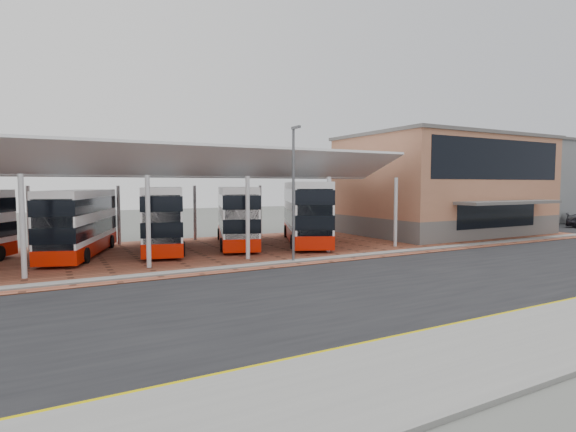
% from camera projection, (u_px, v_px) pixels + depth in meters
% --- Properties ---
extents(ground, '(140.00, 140.00, 0.00)m').
position_uv_depth(ground, '(323.00, 287.00, 20.46)').
color(ground, '#4E504B').
extents(road, '(120.00, 14.00, 0.02)m').
position_uv_depth(road, '(335.00, 292.00, 19.59)').
color(road, black).
rests_on(road, ground).
extents(forecourt, '(72.00, 16.00, 0.06)m').
position_uv_depth(forecourt, '(248.00, 248.00, 32.80)').
color(forecourt, brown).
rests_on(forecourt, ground).
extents(sidewalk, '(120.00, 4.00, 0.14)m').
position_uv_depth(sidewalk, '(498.00, 349.00, 12.58)').
color(sidewalk, slate).
rests_on(sidewalk, ground).
extents(north_kerb, '(120.00, 0.80, 0.14)m').
position_uv_depth(north_kerb, '(264.00, 264.00, 25.88)').
color(north_kerb, slate).
rests_on(north_kerb, ground).
extents(yellow_line_near, '(120.00, 0.12, 0.01)m').
position_uv_depth(yellow_line_near, '(442.00, 330.00, 14.33)').
color(yellow_line_near, '#BBA700').
rests_on(yellow_line_near, road).
extents(yellow_line_far, '(120.00, 0.12, 0.01)m').
position_uv_depth(yellow_line_far, '(435.00, 328.00, 14.60)').
color(yellow_line_far, '#BBA700').
rests_on(yellow_line_far, road).
extents(canopy, '(37.00, 11.63, 7.07)m').
position_uv_depth(canopy, '(130.00, 167.00, 29.38)').
color(canopy, silver).
rests_on(canopy, ground).
extents(terminal, '(18.40, 14.40, 9.25)m').
position_uv_depth(terminal, '(444.00, 185.00, 43.33)').
color(terminal, '#605C5A').
rests_on(terminal, ground).
extents(warehouse, '(30.50, 20.50, 10.25)m').
position_uv_depth(warehouse, '(513.00, 181.00, 64.08)').
color(warehouse, slate).
rests_on(warehouse, ground).
extents(lamp_east, '(0.16, 0.90, 8.07)m').
position_uv_depth(lamp_east, '(294.00, 190.00, 26.61)').
color(lamp_east, '#57595E').
rests_on(lamp_east, ground).
extents(bus_2, '(5.64, 10.54, 4.26)m').
position_uv_depth(bus_2, '(80.00, 223.00, 29.16)').
color(bus_2, white).
rests_on(bus_2, forecourt).
extents(bus_3, '(5.06, 11.03, 4.43)m').
position_uv_depth(bus_3, '(164.00, 219.00, 31.81)').
color(bus_3, white).
rests_on(bus_3, forecourt).
extents(bus_4, '(5.72, 10.98, 4.43)m').
position_uv_depth(bus_4, '(236.00, 216.00, 34.21)').
color(bus_4, white).
rests_on(bus_4, forecourt).
extents(bus_5, '(7.31, 11.73, 4.81)m').
position_uv_depth(bus_5, '(306.00, 213.00, 35.60)').
color(bus_5, white).
rests_on(bus_5, forecourt).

